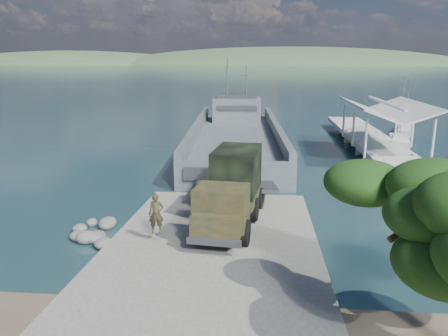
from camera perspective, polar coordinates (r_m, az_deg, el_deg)
ground at (r=22.17m, az=-1.12°, el=-9.88°), size 1400.00×1400.00×0.00m
boat_ramp at (r=21.16m, az=-1.43°, el=-10.36°), size 10.00×18.00×0.50m
shoreline_rocks at (r=24.05m, az=-16.00°, el=-8.47°), size 3.20×5.60×0.90m
distant_headlands at (r=582.14m, az=10.18°, el=13.12°), size 1000.00×240.00×48.00m
pier at (r=41.01m, az=20.32°, el=2.87°), size 6.40×44.00×6.10m
landing_craft at (r=43.68m, az=1.59°, el=3.34°), size 10.09×33.57×9.86m
military_truck at (r=22.99m, az=1.07°, el=-2.71°), size 3.35×8.26×3.73m
soldier at (r=21.11m, az=-8.80°, el=-6.94°), size 0.78×0.56×1.98m
sailboat_near at (r=50.11m, az=21.89°, el=3.24°), size 3.03×6.27×7.35m
sailboat_far at (r=58.11m, az=22.52°, el=4.57°), size 3.27×6.28×7.34m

